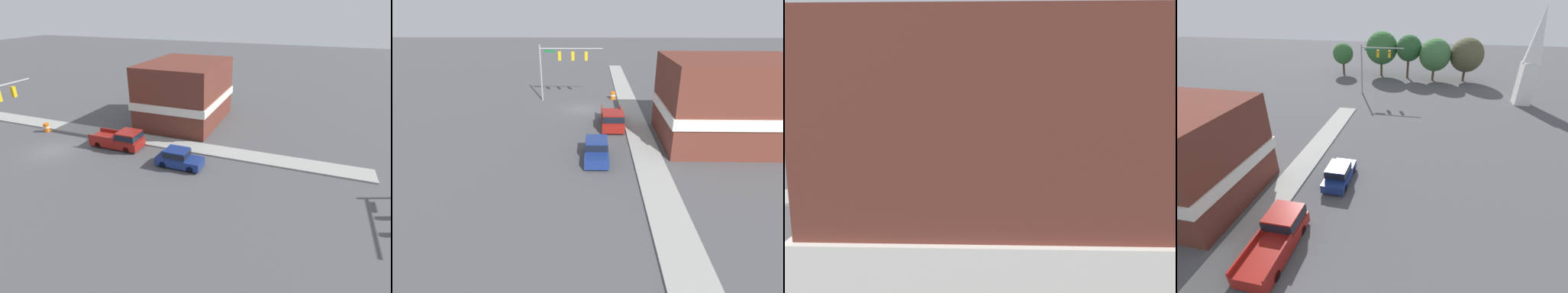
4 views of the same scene
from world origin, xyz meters
TOP-DOWN VIEW (x-y plane):
  - far_signal_assembly at (-3.48, 37.62)m, footprint 6.68×0.49m
  - car_lead at (-1.61, 13.32)m, footprint 1.84×4.22m
  - pickup_truck_parked at (-3.23, 6.23)m, footprint 2.13×5.42m
  - church_steeple at (18.96, 37.22)m, footprint 2.32×2.32m
  - backdrop_tree_left_far at (-12.24, 49.68)m, footprint 4.12×4.12m
  - backdrop_tree_left_mid at (-4.32, 50.13)m, footprint 6.25×6.25m
  - backdrop_tree_center at (1.11, 49.07)m, footprint 4.82×4.82m
  - backdrop_tree_right_mid at (6.05, 48.23)m, footprint 5.84×5.84m
  - backdrop_tree_right_far at (11.79, 48.85)m, footprint 6.07×6.07m

SIDE VIEW (x-z plane):
  - car_lead at x=-1.61m, z-range 0.02..1.69m
  - pickup_truck_parked at x=-3.23m, z-range -0.02..1.87m
  - backdrop_tree_left_far at x=-12.24m, z-range 1.00..7.17m
  - backdrop_tree_right_mid at x=6.05m, z-range 0.89..8.51m
  - backdrop_tree_right_far at x=11.79m, z-range 0.86..8.66m
  - backdrop_tree_left_mid at x=-4.32m, z-range 1.10..9.56m
  - far_signal_assembly at x=-3.48m, z-range 1.68..9.42m
  - backdrop_tree_center at x=1.11m, z-range 1.58..9.61m
  - church_steeple at x=18.96m, z-range 0.31..13.57m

